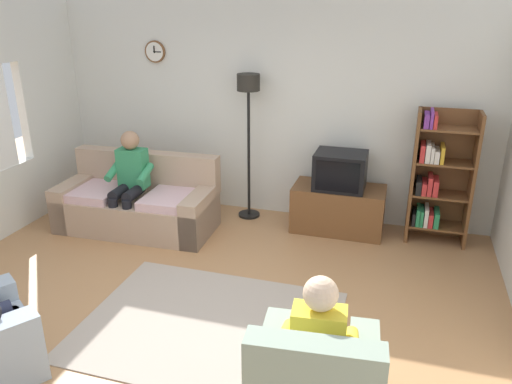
# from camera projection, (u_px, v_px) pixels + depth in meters

# --- Properties ---
(ground_plane) EXTENTS (12.00, 12.00, 0.00)m
(ground_plane) POSITION_uv_depth(u_px,v_px,m) (190.00, 318.00, 4.51)
(ground_plane) COLOR #B27F51
(back_wall_assembly) EXTENTS (6.20, 0.17, 2.70)m
(back_wall_assembly) POSITION_uv_depth(u_px,v_px,m) (270.00, 111.00, 6.40)
(back_wall_assembly) COLOR silver
(back_wall_assembly) RESTS_ON ground_plane
(couch) EXTENTS (1.93, 0.94, 0.90)m
(couch) POSITION_uv_depth(u_px,v_px,m) (138.00, 204.00, 6.21)
(couch) COLOR tan
(couch) RESTS_ON ground_plane
(tv_stand) EXTENTS (1.10, 0.56, 0.56)m
(tv_stand) POSITION_uv_depth(u_px,v_px,m) (338.00, 209.00, 6.15)
(tv_stand) COLOR brown
(tv_stand) RESTS_ON ground_plane
(tv) EXTENTS (0.60, 0.49, 0.44)m
(tv) POSITION_uv_depth(u_px,v_px,m) (340.00, 171.00, 5.95)
(tv) COLOR black
(tv) RESTS_ON tv_stand
(bookshelf) EXTENTS (0.68, 0.36, 1.56)m
(bookshelf) POSITION_uv_depth(u_px,v_px,m) (437.00, 178.00, 5.74)
(bookshelf) COLOR brown
(bookshelf) RESTS_ON ground_plane
(floor_lamp) EXTENTS (0.28, 0.28, 1.85)m
(floor_lamp) POSITION_uv_depth(u_px,v_px,m) (249.00, 107.00, 6.14)
(floor_lamp) COLOR black
(floor_lamp) RESTS_ON ground_plane
(area_rug) EXTENTS (2.20, 1.70, 0.01)m
(area_rug) POSITION_uv_depth(u_px,v_px,m) (210.00, 325.00, 4.41)
(area_rug) COLOR #AD9E8E
(area_rug) RESTS_ON ground_plane
(person_on_couch) EXTENTS (0.52, 0.55, 1.24)m
(person_on_couch) POSITION_uv_depth(u_px,v_px,m) (129.00, 177.00, 5.98)
(person_on_couch) COLOR #338C59
(person_on_couch) RESTS_ON ground_plane
(person_in_right_armchair) EXTENTS (0.54, 0.56, 1.12)m
(person_in_right_armchair) POSITION_uv_depth(u_px,v_px,m) (319.00, 340.00, 3.27)
(person_in_right_armchair) COLOR yellow
(person_in_right_armchair) RESTS_ON ground_plane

